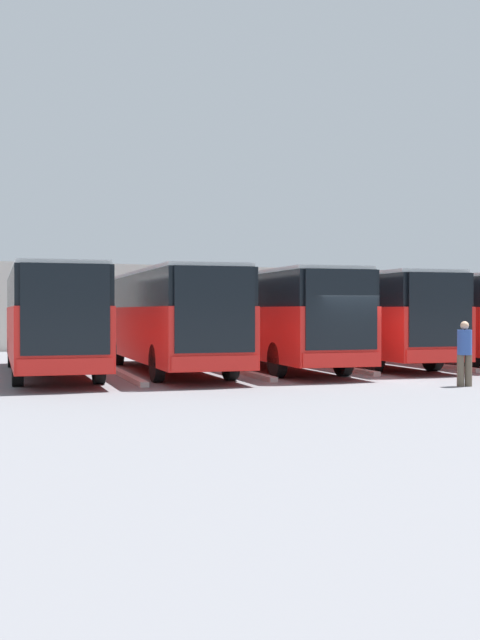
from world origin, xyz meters
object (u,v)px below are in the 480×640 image
at_px(bus_4, 50,317).
at_px(pedestrian, 465,351).
at_px(bus_0, 441,315).
at_px(bus_1, 356,316).
at_px(bus_3, 168,316).
at_px(bus_2, 271,316).

distance_m(bus_4, pedestrian, 12.90).
bearing_deg(bus_0, bus_4, 6.52).
xyz_separation_m(bus_0, pedestrian, (5.71, 8.59, -0.92)).
height_order(bus_0, pedestrian, bus_0).
xyz_separation_m(bus_0, bus_1, (3.85, -0.12, 0.00)).
relative_size(bus_0, pedestrian, 7.01).
height_order(bus_0, bus_1, same).
xyz_separation_m(bus_3, bus_4, (3.85, -0.36, 0.00)).
relative_size(bus_1, bus_3, 1.00).
distance_m(bus_0, bus_4, 15.41).
distance_m(bus_1, pedestrian, 8.96).
xyz_separation_m(bus_4, pedestrian, (-9.70, 8.46, -0.92)).
distance_m(bus_3, pedestrian, 10.03).
height_order(bus_2, bus_3, same).
relative_size(bus_0, bus_1, 1.00).
bearing_deg(bus_4, pedestrian, 144.95).
bearing_deg(pedestrian, bus_3, 145.66).
bearing_deg(bus_0, bus_3, 8.49).
bearing_deg(bus_3, bus_4, 0.65).
distance_m(bus_1, bus_2, 3.90).
bearing_deg(bus_2, bus_0, -170.52).
relative_size(bus_4, pedestrian, 7.01).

